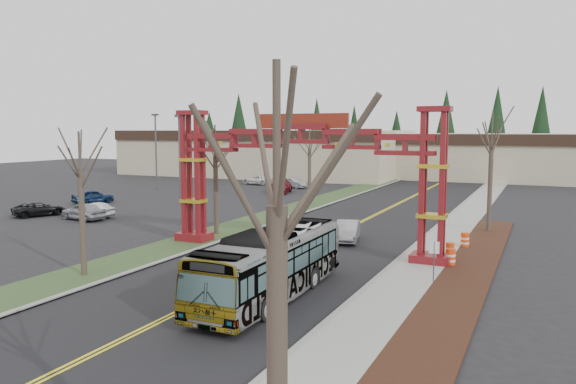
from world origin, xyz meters
The scene contains 34 objects.
ground centered at (0.00, 0.00, 0.00)m, with size 200.00×200.00×0.00m, color black.
road centered at (0.00, 25.00, 0.01)m, with size 12.00×110.00×0.02m, color black.
lane_line_left centered at (-0.12, 25.00, 0.03)m, with size 0.12×100.00×0.01m, color yellow.
lane_line_right centered at (0.12, 25.00, 0.03)m, with size 0.12×100.00×0.01m, color yellow.
curb_right centered at (6.15, 25.00, 0.07)m, with size 0.30×110.00×0.15m, color gray.
sidewalk_right centered at (7.60, 25.00, 0.08)m, with size 2.60×110.00×0.14m, color gray.
landscape_strip centered at (10.20, 10.00, 0.06)m, with size 2.60×50.00×0.12m, color black.
grass_median centered at (-8.00, 25.00, 0.04)m, with size 4.00×110.00×0.08m, color #2F4522.
curb_left centered at (-6.15, 25.00, 0.07)m, with size 0.30×110.00×0.15m, color gray.
gateway_arch centered at (0.00, 18.00, 5.98)m, with size 18.20×1.60×8.90m.
retail_building_west centered at (-30.00, 71.96, 3.76)m, with size 46.00×22.30×7.50m.
retail_building_east centered at (10.00, 79.95, 3.51)m, with size 38.00×20.30×7.00m.
conifer_treeline centered at (0.25, 92.00, 6.49)m, with size 116.10×5.60×13.00m.
transit_bus centered at (2.60, 8.53, 1.55)m, with size 2.61×11.14×3.10m, color #B7BAC0.
silver_sedan centered at (1.51, 22.45, 0.69)m, with size 1.47×4.21×1.39m, color #A5A8AD.
parked_car_near_a centered at (-21.73, 21.71, 0.75)m, with size 1.76×4.38×1.49m, color #97999E.
parked_car_near_b centered at (-21.98, 23.03, 0.64)m, with size 1.35×3.88×1.28m, color silver.
parked_car_near_c centered at (-26.99, 21.79, 0.62)m, with size 2.06×4.46×1.24m, color black.
parked_car_mid_a centered at (-15.33, 47.18, 0.75)m, with size 2.09×5.14×1.49m, color maroon.
parked_car_mid_b centered at (-29.03, 30.39, 0.71)m, with size 1.69×4.19×1.43m, color navy.
parked_car_far_a centered at (-16.32, 53.09, 0.65)m, with size 1.38×3.96×1.31m, color gray.
parked_car_far_b centered at (-22.66, 55.20, 0.67)m, with size 2.22×4.81×1.34m, color white.
bare_tree_median_near centered at (-8.00, 7.87, 5.44)m, with size 3.11×3.11×7.53m.
bare_tree_median_mid centered at (-8.00, 20.82, 5.71)m, with size 3.38×3.38×7.97m.
bare_tree_median_far centered at (-8.00, 38.51, 5.68)m, with size 3.35×3.35×7.93m.
bare_tree_right_near centered at (10.00, -6.08, 6.40)m, with size 3.34×3.34×8.65m.
bare_tree_right_far centered at (10.00, 29.99, 6.70)m, with size 3.32×3.32×8.94m.
light_pole_near centered at (-20.12, 33.34, 5.28)m, with size 0.79×0.40×9.12m.
light_pole_mid centered at (-31.31, 43.89, 5.57)m, with size 0.83×0.42×9.62m.
light_pole_far centered at (-22.66, 61.76, 5.41)m, with size 0.81×0.41×9.36m.
street_sign centered at (8.90, 13.84, 1.55)m, with size 0.48×0.15×2.15m.
barrel_south centered at (9.09, 17.96, 0.50)m, with size 0.54×0.54×1.01m.
barrel_mid centered at (8.76, 19.90, 0.48)m, with size 0.52×0.52×0.96m.
barrel_north centered at (9.17, 23.36, 0.51)m, with size 0.55×0.55×1.01m.
Camera 1 is at (13.71, -13.70, 7.61)m, focal length 35.00 mm.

